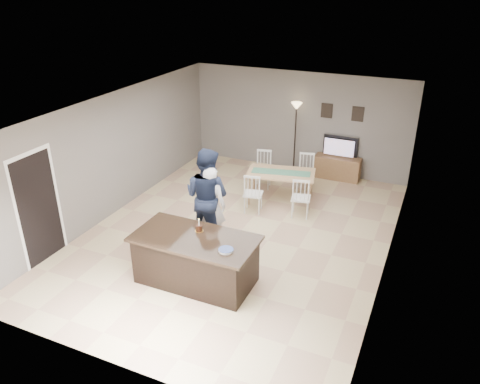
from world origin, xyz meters
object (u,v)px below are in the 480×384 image
at_px(man, 207,196).
at_px(kitchen_island, 196,259).
at_px(television, 340,147).
at_px(dining_table, 281,177).
at_px(tv_console, 337,168).
at_px(woman, 211,206).
at_px(plate_stack, 226,250).
at_px(birthday_cake, 199,228).
at_px(floor_lamp, 296,119).

bearing_deg(man, kitchen_island, 115.77).
bearing_deg(television, dining_table, 64.65).
bearing_deg(television, tv_console, 90.00).
height_order(tv_console, woman, woman).
distance_m(kitchen_island, tv_console, 5.70).
bearing_deg(woman, television, -118.46).
xyz_separation_m(man, plate_stack, (1.14, -1.53, -0.08)).
distance_m(kitchen_island, dining_table, 3.69).
bearing_deg(kitchen_island, tv_console, 77.84).
bearing_deg(woman, kitchen_island, 96.69).
xyz_separation_m(kitchen_island, birthday_cake, (-0.04, 0.22, 0.50)).
relative_size(kitchen_island, birthday_cake, 8.90).
xyz_separation_m(tv_console, dining_table, (-0.93, -1.89, 0.31)).
height_order(plate_stack, floor_lamp, floor_lamp).
distance_m(television, birthday_cake, 5.56).
bearing_deg(dining_table, television, 52.37).
relative_size(woman, floor_lamp, 0.87).
height_order(kitchen_island, birthday_cake, birthday_cake).
height_order(man, floor_lamp, man).
relative_size(tv_console, birthday_cake, 4.97).
xyz_separation_m(tv_console, woman, (-1.56, -4.28, 0.54)).
relative_size(television, dining_table, 0.45).
relative_size(kitchen_island, woman, 1.28).
bearing_deg(birthday_cake, floor_lamp, 89.74).
bearing_deg(floor_lamp, plate_stack, -83.21).
xyz_separation_m(man, dining_table, (0.74, 2.33, -0.38)).
bearing_deg(birthday_cake, plate_stack, -29.69).
bearing_deg(tv_console, birthday_cake, -103.02).
relative_size(man, floor_lamp, 1.03).
distance_m(plate_stack, dining_table, 3.89).
bearing_deg(tv_console, dining_table, -116.17).
relative_size(kitchen_island, dining_table, 1.05).
bearing_deg(television, woman, 70.33).
height_order(kitchen_island, woman, woman).
relative_size(man, birthday_cake, 8.23).
distance_m(television, plate_stack, 5.85).
xyz_separation_m(tv_console, birthday_cake, (-1.24, -5.35, 0.66)).
bearing_deg(floor_lamp, woman, -94.57).
height_order(kitchen_island, floor_lamp, floor_lamp).
height_order(television, floor_lamp, floor_lamp).
distance_m(woman, plate_stack, 1.80).
bearing_deg(woman, floor_lamp, -103.37).
xyz_separation_m(woman, plate_stack, (1.03, -1.47, 0.08)).
relative_size(tv_console, floor_lamp, 0.62).
relative_size(woman, dining_table, 0.82).
distance_m(television, man, 4.60).
bearing_deg(woman, dining_table, -113.48).
distance_m(kitchen_island, man, 1.53).
height_order(man, birthday_cake, man).
bearing_deg(tv_console, plate_stack, -95.21).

